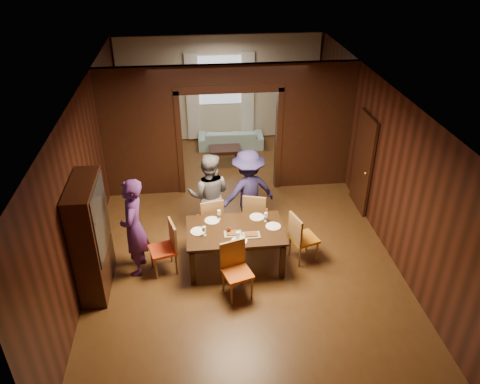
{
  "coord_description": "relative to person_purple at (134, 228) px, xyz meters",
  "views": [
    {
      "loc": [
        -0.8,
        -7.86,
        5.47
      ],
      "look_at": [
        0.02,
        -0.4,
        1.05
      ],
      "focal_mm": 35.0,
      "sensor_mm": 36.0,
      "label": 1
    }
  ],
  "objects": [
    {
      "name": "platter_b",
      "position": [
        1.99,
        -0.24,
        -0.13
      ],
      "size": [
        0.3,
        0.2,
        0.04
      ],
      "primitive_type": "cube",
      "color": "gray",
      "rests_on": "dining_table"
    },
    {
      "name": "door_right",
      "position": [
        4.59,
        1.66,
        0.14
      ],
      "size": [
        0.06,
        0.9,
        2.1
      ],
      "primitive_type": "cube",
      "color": "black",
      "rests_on": "floor"
    },
    {
      "name": "person_grey",
      "position": [
        1.34,
        1.02,
        -0.05
      ],
      "size": [
        0.93,
        0.78,
        1.73
      ],
      "primitive_type": "imported",
      "rotation": [
        0.0,
        0.0,
        2.99
      ],
      "color": "#58565E",
      "rests_on": "floor"
    },
    {
      "name": "condiment_jar",
      "position": [
        1.61,
        -0.1,
        -0.1
      ],
      "size": [
        0.08,
        0.08,
        0.11
      ],
      "primitive_type": null,
      "color": "#4B1F11",
      "rests_on": "dining_table"
    },
    {
      "name": "hutch",
      "position": [
        -0.64,
        -0.34,
        0.09
      ],
      "size": [
        0.4,
        1.2,
        2.0
      ],
      "primitive_type": "cube",
      "color": "black",
      "rests_on": "floor"
    },
    {
      "name": "dining_table",
      "position": [
        1.73,
        -0.03,
        -0.53
      ],
      "size": [
        1.71,
        1.06,
        0.76
      ],
      "primitive_type": "cube",
      "color": "black",
      "rests_on": "floor"
    },
    {
      "name": "platter_a",
      "position": [
        1.68,
        -0.17,
        -0.13
      ],
      "size": [
        0.3,
        0.2,
        0.04
      ],
      "primitive_type": "cube",
      "color": "gray",
      "rests_on": "dining_table"
    },
    {
      "name": "chair_left",
      "position": [
        0.45,
        -0.07,
        -0.43
      ],
      "size": [
        0.54,
        0.54,
        0.97
      ],
      "primitive_type": null,
      "rotation": [
        0.0,
        0.0,
        -1.3
      ],
      "color": "red",
      "rests_on": "floor"
    },
    {
      "name": "chair_near",
      "position": [
        1.69,
        -0.83,
        -0.43
      ],
      "size": [
        0.55,
        0.55,
        0.97
      ],
      "primitive_type": null,
      "rotation": [
        0.0,
        0.0,
        0.3
      ],
      "color": "#CF5513",
      "rests_on": "floor"
    },
    {
      "name": "wineglass_left",
      "position": [
        1.19,
        -0.15,
        -0.06
      ],
      "size": [
        0.08,
        0.08,
        0.18
      ],
      "primitive_type": null,
      "color": "silver",
      "rests_on": "dining_table"
    },
    {
      "name": "wineglass_far",
      "position": [
        1.48,
        0.34,
        -0.06
      ],
      "size": [
        0.08,
        0.08,
        0.18
      ],
      "primitive_type": null,
      "color": "silver",
      "rests_on": "dining_table"
    },
    {
      "name": "plate_right",
      "position": [
        2.41,
        -0.01,
        -0.15
      ],
      "size": [
        0.27,
        0.27,
        0.01
      ],
      "primitive_type": "cylinder",
      "color": "white",
      "rests_on": "dining_table"
    },
    {
      "name": "person_navy",
      "position": [
        2.09,
        1.06,
        -0.04
      ],
      "size": [
        1.27,
        0.95,
        1.74
      ],
      "primitive_type": "imported",
      "rotation": [
        0.0,
        0.0,
        3.45
      ],
      "color": "#201B44",
      "rests_on": "floor"
    },
    {
      "name": "plate_near",
      "position": [
        1.77,
        -0.37,
        -0.15
      ],
      "size": [
        0.27,
        0.27,
        0.01
      ],
      "primitive_type": "cylinder",
      "color": "silver",
      "rests_on": "dining_table"
    },
    {
      "name": "chair_far_l",
      "position": [
        1.33,
        0.8,
        -0.43
      ],
      "size": [
        0.52,
        0.52,
        0.97
      ],
      "primitive_type": null,
      "rotation": [
        0.0,
        0.0,
        3.34
      ],
      "color": "#E05D15",
      "rests_on": "floor"
    },
    {
      "name": "ceiling",
      "position": [
        1.89,
        1.16,
        1.99
      ],
      "size": [
        5.5,
        9.0,
        0.02
      ],
      "primitive_type": "cube",
      "color": "silver",
      "rests_on": "room_walls"
    },
    {
      "name": "plate_far_l",
      "position": [
        1.35,
        0.29,
        -0.15
      ],
      "size": [
        0.27,
        0.27,
        0.01
      ],
      "primitive_type": "cylinder",
      "color": "white",
      "rests_on": "dining_table"
    },
    {
      "name": "coffee_table",
      "position": [
        1.88,
        4.1,
        -0.71
      ],
      "size": [
        0.8,
        0.5,
        0.4
      ],
      "primitive_type": "cube",
      "color": "black",
      "rests_on": "floor"
    },
    {
      "name": "plate_left",
      "position": [
        1.09,
        -0.02,
        -0.15
      ],
      "size": [
        0.27,
        0.27,
        0.01
      ],
      "primitive_type": "cylinder",
      "color": "white",
      "rests_on": "dining_table"
    },
    {
      "name": "curtain_left",
      "position": [
        1.14,
        5.56,
        0.34
      ],
      "size": [
        0.35,
        0.06,
        2.4
      ],
      "primitive_type": "cube",
      "color": "white",
      "rests_on": "back_wall"
    },
    {
      "name": "chair_right",
      "position": [
        2.99,
        -0.01,
        -0.43
      ],
      "size": [
        0.55,
        0.55,
        0.97
      ],
      "primitive_type": null,
      "rotation": [
        0.0,
        0.0,
        1.87
      ],
      "color": "orange",
      "rests_on": "floor"
    },
    {
      "name": "person_purple",
      "position": [
        0.0,
        0.0,
        0.0
      ],
      "size": [
        0.49,
        0.7,
        1.82
      ],
      "primitive_type": "imported",
      "rotation": [
        0.0,
        0.0,
        -1.66
      ],
      "color": "#4A2263",
      "rests_on": "floor"
    },
    {
      "name": "plate_far_r",
      "position": [
        2.17,
        0.31,
        -0.15
      ],
      "size": [
        0.27,
        0.27,
        0.01
      ],
      "primitive_type": "cylinder",
      "color": "silver",
      "rests_on": "dining_table"
    },
    {
      "name": "serving_bowl",
      "position": [
        1.77,
        0.03,
        -0.12
      ],
      "size": [
        0.28,
        0.28,
        0.07
      ],
      "primitive_type": "imported",
      "color": "black",
      "rests_on": "dining_table"
    },
    {
      "name": "curtain_right",
      "position": [
        2.64,
        5.56,
        0.34
      ],
      "size": [
        0.35,
        0.06,
        2.4
      ],
      "primitive_type": "cube",
      "color": "white",
      "rests_on": "back_wall"
    },
    {
      "name": "room_walls",
      "position": [
        1.89,
        3.05,
        0.59
      ],
      "size": [
        5.52,
        9.01,
        2.9
      ],
      "color": "black",
      "rests_on": "floor"
    },
    {
      "name": "tumbler",
      "position": [
        1.75,
        -0.31,
        -0.08
      ],
      "size": [
        0.07,
        0.07,
        0.14
      ],
      "primitive_type": "cylinder",
      "color": "white",
      "rests_on": "dining_table"
    },
    {
      "name": "sofa",
      "position": [
        2.11,
        5.01,
        -0.66
      ],
      "size": [
        1.79,
        0.77,
        0.51
      ],
      "primitive_type": "imported",
      "rotation": [
        0.0,
        0.0,
        3.09
      ],
      "color": "#9CC9CC",
      "rests_on": "floor"
    },
    {
      "name": "floor",
      "position": [
        1.89,
        1.16,
        -0.91
      ],
      "size": [
        9.0,
        9.0,
        0.0
      ],
      "primitive_type": "plane",
      "color": "#4F3016",
      "rests_on": "ground"
    },
    {
      "name": "chair_far_r",
      "position": [
        2.22,
        0.88,
        -0.43
      ],
      "size": [
        0.54,
        0.54,
        0.97
      ],
      "primitive_type": null,
      "rotation": [
        0.0,
        0.0,
        2.87
      ],
      "color": "#C34512",
      "rests_on": "floor"
    },
    {
      "name": "window_far",
      "position": [
        1.89,
        5.6,
        0.79
      ],
      "size": [
        1.2,
        0.03,
        1.3
      ],
      "primitive_type": "cube",
      "color": "silver",
      "rests_on": "back_wall"
    },
    {
      "name": "wineglass_right",
      "position": [
        2.3,
        0.17,
        -0.06
      ],
      "size": [
        0.08,
        0.08,
        0.18
      ],
      "primitive_type": null,
      "color": "white",
      "rests_on": "dining_table"
    }
  ]
}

